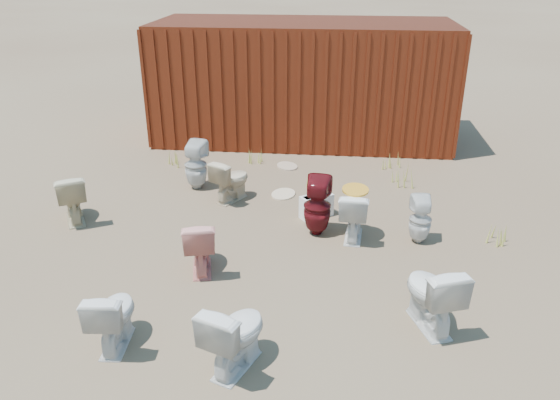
# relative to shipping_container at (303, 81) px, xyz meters

# --- Properties ---
(ground) EXTENTS (100.00, 100.00, 0.00)m
(ground) POSITION_rel_shipping_container_xyz_m (0.00, -5.20, -1.20)
(ground) COLOR brown
(ground) RESTS_ON ground
(shipping_container) EXTENTS (6.00, 2.40, 2.40)m
(shipping_container) POSITION_rel_shipping_container_xyz_m (0.00, 0.00, 0.00)
(shipping_container) COLOR #4A180C
(shipping_container) RESTS_ON ground
(toilet_front_a) EXTENTS (0.44, 0.71, 0.70)m
(toilet_front_a) POSITION_rel_shipping_container_xyz_m (-1.42, -7.11, -0.85)
(toilet_front_a) COLOR silver
(toilet_front_a) RESTS_ON ground
(toilet_front_pink) EXTENTS (0.55, 0.77, 0.72)m
(toilet_front_pink) POSITION_rel_shipping_container_xyz_m (-0.90, -5.60, -0.84)
(toilet_front_pink) COLOR #E88F86
(toilet_front_pink) RESTS_ON ground
(toilet_front_c) EXTENTS (0.67, 0.85, 0.76)m
(toilet_front_c) POSITION_rel_shipping_container_xyz_m (-0.14, -7.30, -0.82)
(toilet_front_c) COLOR white
(toilet_front_c) RESTS_ON ground
(toilet_front_maroon) EXTENTS (0.42, 0.43, 0.85)m
(toilet_front_maroon) POSITION_rel_shipping_container_xyz_m (0.51, -4.48, -0.78)
(toilet_front_maroon) COLOR #5C0F14
(toilet_front_maroon) RESTS_ON ground
(toilet_front_e) EXTENTS (0.68, 0.88, 0.79)m
(toilet_front_e) POSITION_rel_shipping_container_xyz_m (1.79, -6.46, -0.80)
(toilet_front_e) COLOR white
(toilet_front_e) RESTS_ON ground
(toilet_back_a) EXTENTS (0.43, 0.44, 0.82)m
(toilet_back_a) POSITION_rel_shipping_container_xyz_m (-1.58, -3.05, -0.79)
(toilet_back_a) COLOR silver
(toilet_back_a) RESTS_ON ground
(toilet_back_beige_left) EXTENTS (0.72, 0.84, 0.75)m
(toilet_back_beige_left) POSITION_rel_shipping_container_xyz_m (-3.10, -4.44, -0.83)
(toilet_back_beige_left) COLOR #C8BB92
(toilet_back_beige_left) RESTS_ON ground
(toilet_back_beige_right) EXTENTS (0.68, 0.78, 0.69)m
(toilet_back_beige_right) POSITION_rel_shipping_container_xyz_m (-0.91, -3.46, -0.85)
(toilet_back_beige_right) COLOR beige
(toilet_back_beige_right) RESTS_ON ground
(toilet_back_yellowlid) EXTENTS (0.46, 0.73, 0.72)m
(toilet_back_yellowlid) POSITION_rel_shipping_container_xyz_m (1.02, -4.55, -0.84)
(toilet_back_yellowlid) COLOR white
(toilet_back_yellowlid) RESTS_ON ground
(toilet_back_e) EXTENTS (0.32, 0.33, 0.67)m
(toilet_back_e) POSITION_rel_shipping_container_xyz_m (1.92, -4.58, -0.86)
(toilet_back_e) COLOR silver
(toilet_back_e) RESTS_ON ground
(yellow_lid) EXTENTS (0.36, 0.45, 0.02)m
(yellow_lid) POSITION_rel_shipping_container_xyz_m (1.02, -4.55, -0.47)
(yellow_lid) COLOR gold
(yellow_lid) RESTS_ON toilet_back_yellowlid
(loose_tank) EXTENTS (0.52, 0.45, 0.35)m
(loose_tank) POSITION_rel_shipping_container_xyz_m (0.48, -3.94, -1.02)
(loose_tank) COLOR white
(loose_tank) RESTS_ON ground
(loose_lid_near) EXTENTS (0.48, 0.57, 0.02)m
(loose_lid_near) POSITION_rel_shipping_container_xyz_m (-0.09, -3.19, -1.19)
(loose_lid_near) COLOR beige
(loose_lid_near) RESTS_ON ground
(loose_lid_far) EXTENTS (0.55, 0.59, 0.02)m
(loose_lid_far) POSITION_rel_shipping_container_xyz_m (-0.15, -1.89, -1.19)
(loose_lid_far) COLOR tan
(loose_lid_far) RESTS_ON ground
(weed_clump_a) EXTENTS (0.36, 0.36, 0.26)m
(weed_clump_a) POSITION_rel_shipping_container_xyz_m (-2.27, -2.04, -1.07)
(weed_clump_a) COLOR #AFAF46
(weed_clump_a) RESTS_ON ground
(weed_clump_b) EXTENTS (0.32, 0.32, 0.25)m
(weed_clump_b) POSITION_rel_shipping_container_xyz_m (0.42, -2.94, -1.08)
(weed_clump_b) COLOR #AFAF46
(weed_clump_b) RESTS_ON ground
(weed_clump_c) EXTENTS (0.36, 0.36, 0.34)m
(weed_clump_c) POSITION_rel_shipping_container_xyz_m (1.91, -2.54, -1.03)
(weed_clump_c) COLOR #AFAF46
(weed_clump_c) RESTS_ON ground
(weed_clump_d) EXTENTS (0.30, 0.30, 0.26)m
(weed_clump_d) POSITION_rel_shipping_container_xyz_m (-0.78, -1.80, -1.07)
(weed_clump_d) COLOR #AFAF46
(weed_clump_d) RESTS_ON ground
(weed_clump_e) EXTENTS (0.34, 0.34, 0.26)m
(weed_clump_e) POSITION_rel_shipping_container_xyz_m (1.78, -1.73, -1.07)
(weed_clump_e) COLOR #AFAF46
(weed_clump_e) RESTS_ON ground
(weed_clump_f) EXTENTS (0.28, 0.28, 0.26)m
(weed_clump_f) POSITION_rel_shipping_container_xyz_m (3.00, -4.47, -1.07)
(weed_clump_f) COLOR #AFAF46
(weed_clump_f) RESTS_ON ground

